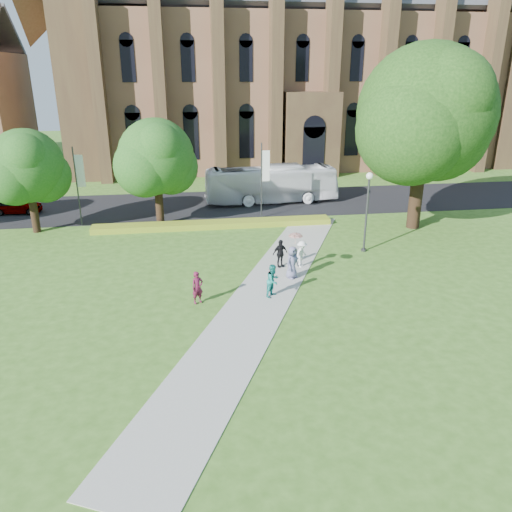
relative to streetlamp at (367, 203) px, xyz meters
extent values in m
plane|color=#39621D|center=(-7.50, -6.50, -3.30)|extent=(160.00, 160.00, 0.00)
cube|color=black|center=(-7.50, 13.50, -3.29)|extent=(160.00, 10.00, 0.02)
cube|color=#B2B2A8|center=(-7.50, -5.50, -3.28)|extent=(15.58, 28.54, 0.04)
cube|color=gold|center=(-9.50, 6.70, -3.07)|extent=(18.00, 1.40, 0.45)
cube|color=brown|center=(2.50, 33.50, 5.20)|extent=(52.00, 16.00, 17.00)
cube|color=#4F3E25|center=(-22.00, 26.50, 7.20)|extent=(3.50, 3.50, 21.00)
cube|color=#4F3E25|center=(2.50, 24.50, 1.20)|extent=(6.00, 2.50, 9.00)
cylinder|color=#38383D|center=(0.00, 0.00, -0.90)|extent=(0.14, 0.14, 4.80)
sphere|color=white|center=(0.00, 0.00, 1.72)|extent=(0.44, 0.44, 0.44)
cylinder|color=#38383D|center=(0.00, 0.00, -3.22)|extent=(0.36, 0.36, 0.15)
cylinder|color=#332114|center=(5.50, 4.50, 0.00)|extent=(0.96, 0.96, 6.60)
sphere|color=#15370F|center=(5.50, 4.50, 5.10)|extent=(9.60, 9.60, 9.60)
cylinder|color=#332114|center=(-22.50, 7.50, -1.37)|extent=(0.56, 0.56, 3.85)
sphere|color=#1A5018|center=(-22.50, 7.50, 1.60)|extent=(5.20, 5.20, 5.20)
cylinder|color=#332114|center=(-13.50, 8.00, -1.23)|extent=(0.60, 0.60, 4.12)
sphere|color=#1A5018|center=(-13.50, 8.00, 1.95)|extent=(5.60, 5.60, 5.60)
cylinder|color=#38383D|center=(-5.50, 8.70, -0.30)|extent=(0.10, 0.10, 6.00)
cube|color=white|center=(-5.15, 8.70, 0.90)|extent=(0.60, 0.02, 2.40)
cylinder|color=#38383D|center=(-19.50, 8.70, -0.30)|extent=(0.10, 0.10, 6.00)
cube|color=white|center=(-19.15, 8.70, 0.90)|extent=(0.60, 0.02, 2.40)
imported|color=white|center=(-3.85, 13.54, -1.63)|extent=(11.90, 3.32, 3.28)
imported|color=gray|center=(-25.44, 12.97, -2.59)|extent=(4.13, 1.87, 1.37)
imported|color=#59142F|center=(-11.16, -6.29, -2.40)|extent=(0.74, 0.65, 1.71)
imported|color=#19807A|center=(-7.21, -6.06, -2.36)|extent=(1.09, 1.09, 1.78)
imported|color=white|center=(-4.76, -2.21, -2.43)|extent=(1.15, 1.20, 1.64)
imported|color=black|center=(-6.04, -2.02, -2.39)|extent=(1.09, 0.76, 1.72)
imported|color=slate|center=(-5.69, -3.79, -2.31)|extent=(1.10, 1.05, 1.89)
imported|color=#D2949C|center=(-5.51, -3.69, -1.02)|extent=(0.88, 0.88, 0.69)
camera|label=1|loc=(-11.60, -29.66, 8.07)|focal=35.00mm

